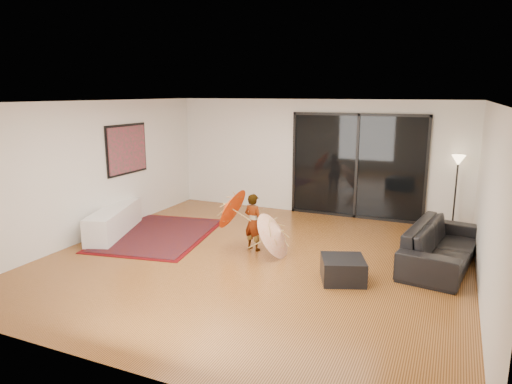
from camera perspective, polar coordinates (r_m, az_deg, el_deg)
The scene contains 17 objects.
floor at distance 8.01m, azimuth -0.09°, elevation -8.50°, with size 7.00×7.00×0.00m, color #A6632D.
ceiling at distance 7.49m, azimuth -0.09°, elevation 11.20°, with size 7.00×7.00×0.00m, color white.
wall_back at distance 10.88m, azimuth 7.38°, elevation 4.32°, with size 7.00×7.00×0.00m, color silver.
wall_front at distance 4.75m, azimuth -17.48°, elevation -6.65°, with size 7.00×7.00×0.00m, color silver.
wall_left at distance 9.57m, azimuth -19.66°, elevation 2.61°, with size 7.00×7.00×0.00m, color silver.
wall_right at distance 7.03m, azimuth 27.03°, elevation -1.35°, with size 7.00×7.00×0.00m, color silver.
sliding_door at distance 10.64m, azimuth 12.48°, elevation 3.13°, with size 3.06×0.07×2.40m.
painting at distance 10.25m, azimuth -15.82°, elevation 5.16°, with size 0.04×1.28×1.08m.
media_console at distance 9.78m, azimuth -17.30°, elevation -3.49°, with size 0.50×1.98×0.55m, color white.
speaker at distance 9.51m, azimuth -18.95°, elevation -4.82°, with size 0.27×0.27×0.31m, color #424244.
persian_rug at distance 9.55m, azimuth -12.00°, elevation -5.24°, with size 2.42×3.05×0.02m.
sofa at distance 8.31m, azimuth 22.19°, elevation -6.15°, with size 2.36×0.92×0.69m, color black.
ottoman at distance 7.24m, azimuth 10.81°, elevation -9.50°, with size 0.64×0.64×0.37m, color black.
floor_lamp at distance 10.22m, azimuth 23.86°, elevation 2.36°, with size 0.28×0.28×1.60m.
child at distance 8.36m, azimuth -0.33°, elevation -3.78°, with size 0.39×0.25×1.06m, color #999999.
parasol_orange at distance 8.49m, azimuth -3.87°, elevation -2.11°, with size 0.51×0.82×0.86m.
parasol_white at distance 8.01m, azimuth 3.16°, elevation -4.69°, with size 0.62×0.87×0.94m.
Camera 1 is at (3.02, -6.85, 2.85)m, focal length 32.00 mm.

